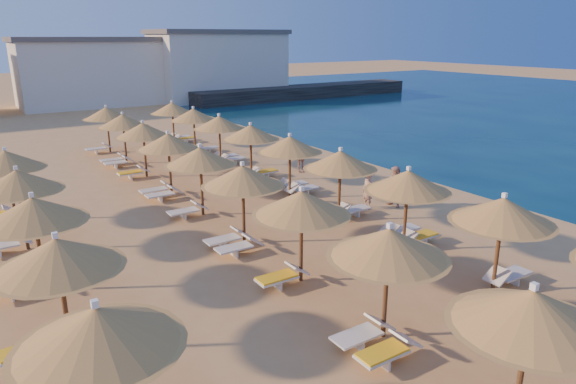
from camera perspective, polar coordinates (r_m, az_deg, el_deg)
ground at (r=18.20m, az=6.18°, el=-7.16°), size 220.00×220.00×0.00m
jetty at (r=64.90m, az=1.92°, el=11.08°), size 30.08×4.64×1.50m
hotel_blocks at (r=60.43m, az=-20.61°, el=12.41°), size 47.27×10.72×8.10m
parasol_row_east at (r=20.96m, az=5.83°, el=3.43°), size 3.05×40.43×3.11m
parasol_row_west at (r=18.55m, az=-5.07°, el=1.65°), size 3.05×40.43×3.11m
parasol_row_inland at (r=14.85m, az=-25.45°, el=-3.94°), size 3.05×21.74×3.11m
loungers at (r=19.32m, az=-2.46°, el=-4.50°), size 14.45×38.89×0.66m
beachgoer_c at (r=28.98m, az=1.41°, el=3.84°), size 1.05×0.73×1.65m
beachgoer_b at (r=23.44m, az=11.83°, el=0.56°), size 0.75×0.94×1.86m
beachgoer_a at (r=23.00m, az=8.84°, el=0.16°), size 0.42×0.62×1.67m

